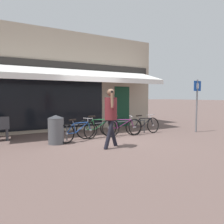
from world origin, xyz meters
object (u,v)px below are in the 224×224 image
object	(u,v)px
litter_bin	(56,129)
bicycle_black	(144,125)
bicycle_green	(98,128)
bicycle_blue	(79,131)
pedestrian_adult	(111,112)
bicycle_purple	(121,127)
parking_sign	(197,100)

from	to	relation	value
litter_bin	bicycle_black	bearing A→B (deg)	0.54
litter_bin	bicycle_green	bearing A→B (deg)	6.16
litter_bin	bicycle_blue	bearing A→B (deg)	2.19
bicycle_blue	bicycle_black	xyz separation A→B (m)	(2.93, 0.00, 0.00)
pedestrian_adult	litter_bin	world-z (taller)	pedestrian_adult
bicycle_green	pedestrian_adult	distance (m)	1.76
bicycle_purple	pedestrian_adult	distance (m)	2.21
bicycle_blue	litter_bin	xyz separation A→B (m)	(-0.83, -0.03, 0.13)
bicycle_green	litter_bin	distance (m)	1.69
bicycle_black	pedestrian_adult	bearing A→B (deg)	-153.07
bicycle_green	pedestrian_adult	xyz separation A→B (m)	(-0.34, -1.56, 0.74)
bicycle_blue	bicycle_purple	bearing A→B (deg)	-12.69
bicycle_purple	bicycle_black	world-z (taller)	bicycle_black
bicycle_blue	bicycle_black	size ratio (longest dim) A/B	1.00
bicycle_black	pedestrian_adult	xyz separation A→B (m)	(-2.43, -1.41, 0.76)
parking_sign	litter_bin	bearing A→B (deg)	173.21
bicycle_purple	bicycle_blue	bearing A→B (deg)	-155.58
bicycle_blue	bicycle_green	distance (m)	0.86
bicycle_purple	pedestrian_adult	xyz separation A→B (m)	(-1.36, -1.56, 0.76)
bicycle_blue	bicycle_green	world-z (taller)	bicycle_green
bicycle_green	parking_sign	bearing A→B (deg)	-1.45
bicycle_blue	litter_bin	bearing A→B (deg)	164.93
bicycle_black	pedestrian_adult	distance (m)	2.91
bicycle_blue	parking_sign	distance (m)	5.42
bicycle_green	bicycle_purple	distance (m)	1.02
bicycle_purple	bicycle_black	distance (m)	1.08
bicycle_green	pedestrian_adult	world-z (taller)	pedestrian_adult
bicycle_green	bicycle_purple	size ratio (longest dim) A/B	1.03
bicycle_green	litter_bin	xyz separation A→B (m)	(-1.67, -0.18, 0.10)
bicycle_blue	bicycle_purple	distance (m)	1.87
bicycle_purple	parking_sign	bearing A→B (deg)	4.91
bicycle_purple	parking_sign	xyz separation A→B (m)	(3.39, -0.91, 1.06)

